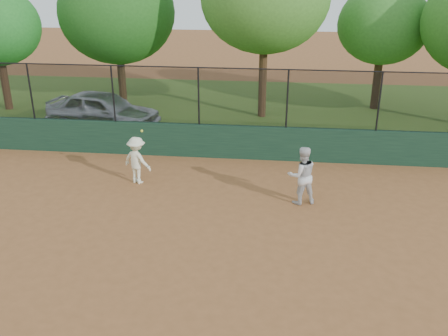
# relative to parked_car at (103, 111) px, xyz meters

# --- Properties ---
(ground) EXTENTS (80.00, 80.00, 0.00)m
(ground) POSITION_rel_parked_car_xyz_m (4.88, -8.60, -0.80)
(ground) COLOR #955A30
(ground) RESTS_ON ground
(back_wall) EXTENTS (26.00, 0.20, 1.20)m
(back_wall) POSITION_rel_parked_car_xyz_m (4.88, -2.60, -0.20)
(back_wall) COLOR #1A3B27
(back_wall) RESTS_ON ground
(grass_strip) EXTENTS (36.00, 12.00, 0.01)m
(grass_strip) POSITION_rel_parked_car_xyz_m (4.88, 3.40, -0.80)
(grass_strip) COLOR #37571B
(grass_strip) RESTS_ON ground
(parked_car) EXTENTS (4.96, 2.76, 1.60)m
(parked_car) POSITION_rel_parked_car_xyz_m (0.00, 0.00, 0.00)
(parked_car) COLOR #A6AAB0
(parked_car) RESTS_ON ground
(player_second) EXTENTS (0.98, 0.86, 1.71)m
(player_second) POSITION_rel_parked_car_xyz_m (7.85, -5.87, 0.06)
(player_second) COLOR silver
(player_second) RESTS_ON ground
(player_main) EXTENTS (1.11, 0.90, 1.84)m
(player_main) POSITION_rel_parked_car_xyz_m (2.81, -5.03, -0.05)
(player_main) COLOR #F2F2CD
(player_main) RESTS_ON ground
(fence_assembly) EXTENTS (26.00, 0.06, 2.00)m
(fence_assembly) POSITION_rel_parked_car_xyz_m (4.86, -2.60, 1.44)
(fence_assembly) COLOR black
(fence_assembly) RESTS_ON back_wall
(tree_1) EXTENTS (5.32, 4.83, 6.55)m
(tree_1) POSITION_rel_parked_car_xyz_m (-0.39, 3.90, 3.45)
(tree_1) COLOR #3D2A15
(tree_1) RESTS_ON ground
(tree_3) EXTENTS (4.05, 3.68, 5.57)m
(tree_3) POSITION_rel_parked_car_xyz_m (11.57, 4.47, 3.01)
(tree_3) COLOR #422916
(tree_3) RESTS_ON ground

